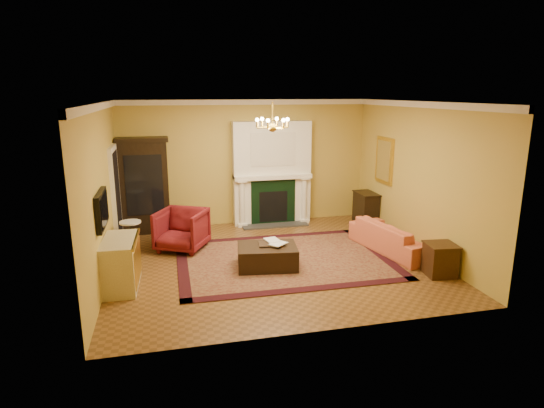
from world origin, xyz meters
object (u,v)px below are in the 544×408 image
object	(u,v)px
commode	(121,263)
console_table	(366,209)
wingback_armchair	(182,228)
coral_sofa	(393,232)
leather_ottoman	(267,256)
pedestal_table	(131,237)
end_table	(440,260)
china_cabinet	(145,188)

from	to	relation	value
commode	console_table	world-z (taller)	commode
wingback_armchair	coral_sofa	xyz separation A→B (m)	(4.19, -1.08, -0.07)
console_table	leather_ottoman	xyz separation A→B (m)	(-2.96, -2.16, -0.17)
pedestal_table	end_table	distance (m)	5.80
pedestal_table	end_table	world-z (taller)	pedestal_table
coral_sofa	console_table	world-z (taller)	coral_sofa
end_table	console_table	world-z (taller)	console_table
wingback_armchair	commode	world-z (taller)	wingback_armchair
pedestal_table	console_table	xyz separation A→B (m)	(5.43, 1.03, -0.04)
commode	china_cabinet	bearing A→B (deg)	86.13
wingback_armchair	end_table	xyz separation A→B (m)	(4.38, -2.43, -0.19)
pedestal_table	coral_sofa	xyz separation A→B (m)	(5.17, -0.85, -0.03)
china_cabinet	leather_ottoman	world-z (taller)	china_cabinet
china_cabinet	console_table	distance (m)	5.26
commode	console_table	size ratio (longest dim) A/B	1.43
leather_ottoman	commode	bearing A→B (deg)	-165.79
leather_ottoman	china_cabinet	bearing A→B (deg)	136.50
commode	end_table	world-z (taller)	commode
coral_sofa	leather_ottoman	bearing A→B (deg)	85.16
wingback_armchair	commode	bearing A→B (deg)	-95.83
commode	pedestal_table	bearing A→B (deg)	88.79
china_cabinet	wingback_armchair	bearing A→B (deg)	-63.71
china_cabinet	leather_ottoman	xyz separation A→B (m)	(2.22, -2.81, -0.83)
commode	end_table	size ratio (longest dim) A/B	2.01
leather_ottoman	end_table	bearing A→B (deg)	-12.08
china_cabinet	wingback_armchair	size ratio (longest dim) A/B	2.24
commode	wingback_armchair	bearing A→B (deg)	59.20
pedestal_table	commode	xyz separation A→B (m)	(-0.08, -1.40, -0.01)
commode	coral_sofa	distance (m)	5.28
pedestal_table	commode	size ratio (longest dim) A/B	0.66
wingback_armchair	leather_ottoman	distance (m)	2.04
coral_sofa	end_table	world-z (taller)	coral_sofa
wingback_armchair	china_cabinet	bearing A→B (deg)	144.22
wingback_armchair	commode	xyz separation A→B (m)	(-1.07, -1.64, -0.05)
coral_sofa	console_table	size ratio (longest dim) A/B	2.62
china_cabinet	commode	size ratio (longest dim) A/B	1.88
china_cabinet	commode	bearing A→B (deg)	-96.82
wingback_armchair	console_table	bearing A→B (deg)	37.33
pedestal_table	console_table	world-z (taller)	console_table
china_cabinet	wingback_armchair	distance (m)	1.72
console_table	leather_ottoman	bearing A→B (deg)	-143.87
wingback_armchair	coral_sofa	bearing A→B (deg)	12.73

